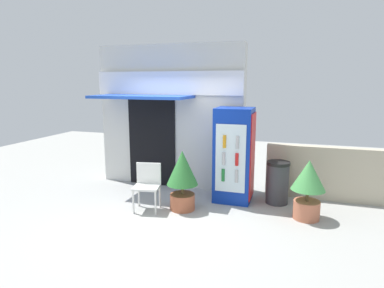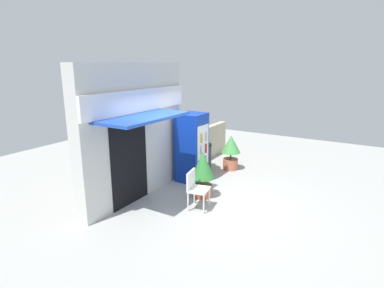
% 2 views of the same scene
% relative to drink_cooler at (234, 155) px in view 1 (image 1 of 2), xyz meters
% --- Properties ---
extents(ground, '(16.00, 16.00, 0.00)m').
position_rel_drink_cooler_xyz_m(ground, '(-1.24, -1.09, -0.94)').
color(ground, '#A3A39E').
extents(storefront_building, '(3.36, 1.31, 3.18)m').
position_rel_drink_cooler_xyz_m(storefront_building, '(-1.61, 0.60, 0.68)').
color(storefront_building, silver).
rests_on(storefront_building, ground).
extents(drink_cooler, '(0.74, 0.74, 1.88)m').
position_rel_drink_cooler_xyz_m(drink_cooler, '(0.00, 0.00, 0.00)').
color(drink_cooler, '#0C2D9E').
rests_on(drink_cooler, ground).
extents(plastic_chair, '(0.54, 0.50, 0.87)m').
position_rel_drink_cooler_xyz_m(plastic_chair, '(-1.45, -0.96, -0.42)').
color(plastic_chair, silver).
rests_on(plastic_chair, ground).
extents(potted_plant_near_shop, '(0.59, 0.59, 1.13)m').
position_rel_drink_cooler_xyz_m(potted_plant_near_shop, '(-0.82, -0.79, -0.28)').
color(potted_plant_near_shop, '#AD5B3D').
rests_on(potted_plant_near_shop, ground).
extents(potted_plant_curbside, '(0.58, 0.58, 1.06)m').
position_rel_drink_cooler_xyz_m(potted_plant_curbside, '(1.40, -0.53, -0.32)').
color(potted_plant_curbside, '#BC6B4C').
rests_on(potted_plant_curbside, ground).
extents(trash_bin, '(0.45, 0.45, 0.84)m').
position_rel_drink_cooler_xyz_m(trash_bin, '(0.86, 0.09, -0.51)').
color(trash_bin, '#38383D').
rests_on(trash_bin, ground).
extents(stone_boundary_wall, '(2.66, 0.21, 1.10)m').
position_rel_drink_cooler_xyz_m(stone_boundary_wall, '(1.92, 0.61, -0.39)').
color(stone_boundary_wall, '#B7AD93').
rests_on(stone_boundary_wall, ground).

